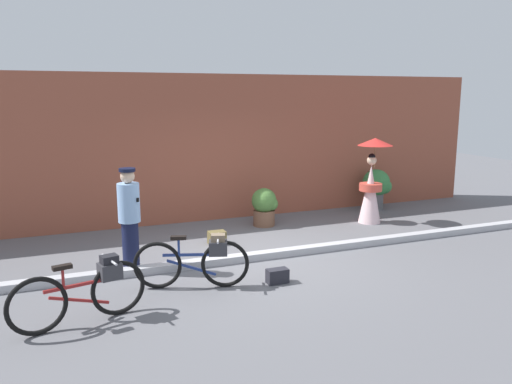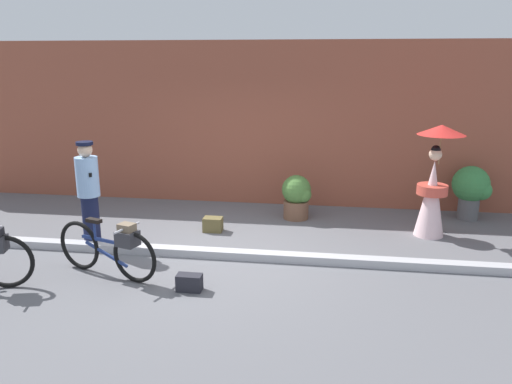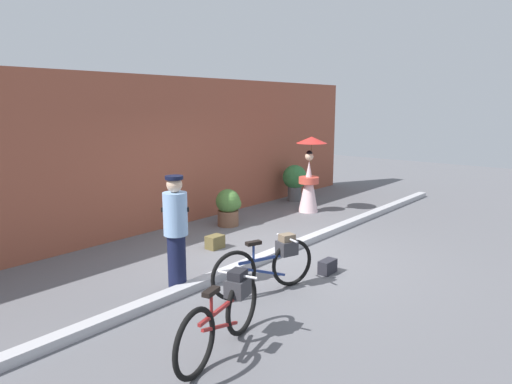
{
  "view_description": "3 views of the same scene",
  "coord_description": "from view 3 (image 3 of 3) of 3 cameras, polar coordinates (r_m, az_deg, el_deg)",
  "views": [
    {
      "loc": [
        -3.05,
        -7.68,
        2.75
      ],
      "look_at": [
        0.13,
        0.25,
        1.11
      ],
      "focal_mm": 35.88,
      "sensor_mm": 36.0,
      "label": 1
    },
    {
      "loc": [
        1.61,
        -6.8,
        2.85
      ],
      "look_at": [
        0.52,
        0.6,
        0.86
      ],
      "focal_mm": 35.44,
      "sensor_mm": 36.0,
      "label": 2
    },
    {
      "loc": [
        -6.11,
        -4.69,
        2.62
      ],
      "look_at": [
        -0.04,
        0.37,
        1.11
      ],
      "focal_mm": 32.56,
      "sensor_mm": 36.0,
      "label": 3
    }
  ],
  "objects": [
    {
      "name": "building_wall",
      "position": [
        9.99,
        -12.25,
        4.67
      ],
      "size": [
        14.0,
        0.4,
        3.19
      ],
      "primitive_type": "cube",
      "color": "brown",
      "rests_on": "ground_plane"
    },
    {
      "name": "ground_plane",
      "position": [
        8.14,
        2.17,
        -7.97
      ],
      "size": [
        30.0,
        30.0,
        0.0
      ],
      "primitive_type": "plane",
      "color": "slate"
    },
    {
      "name": "backpack_spare",
      "position": [
        8.59,
        -5.03,
        -6.1
      ],
      "size": [
        0.32,
        0.23,
        0.24
      ],
      "color": "brown",
      "rests_on": "ground_plane"
    },
    {
      "name": "potted_plant_small",
      "position": [
        12.7,
        4.87,
        1.53
      ],
      "size": [
        0.67,
        0.66,
        0.98
      ],
      "color": "#59595B",
      "rests_on": "ground_plane"
    },
    {
      "name": "backpack_on_pavement",
      "position": [
        7.44,
        8.81,
        -9.01
      ],
      "size": [
        0.32,
        0.17,
        0.21
      ],
      "color": "#26262D",
      "rests_on": "ground_plane"
    },
    {
      "name": "sidewalk_curb",
      "position": [
        8.12,
        2.18,
        -7.57
      ],
      "size": [
        14.0,
        0.2,
        0.12
      ],
      "primitive_type": "cube",
      "color": "#B2B2B7",
      "rests_on": "ground_plane"
    },
    {
      "name": "person_officer",
      "position": [
        6.61,
        -9.82,
        -4.63
      ],
      "size": [
        0.34,
        0.34,
        1.65
      ],
      "color": "#141938",
      "rests_on": "ground_plane"
    },
    {
      "name": "potted_plant_by_door",
      "position": [
        10.08,
        -3.38,
        -1.77
      ],
      "size": [
        0.54,
        0.53,
        0.81
      ],
      "color": "brown",
      "rests_on": "ground_plane"
    },
    {
      "name": "bicycle_near_officer",
      "position": [
        5.11,
        -3.94,
        -14.64
      ],
      "size": [
        1.64,
        0.56,
        0.8
      ],
      "color": "black",
      "rests_on": "ground_plane"
    },
    {
      "name": "bicycle_far_side",
      "position": [
        6.59,
        1.62,
        -8.7
      ],
      "size": [
        1.59,
        0.64,
        0.79
      ],
      "color": "black",
      "rests_on": "ground_plane"
    },
    {
      "name": "person_with_parasol",
      "position": [
        11.37,
        6.57,
        2.04
      ],
      "size": [
        0.75,
        0.75,
        1.84
      ],
      "color": "silver",
      "rests_on": "ground_plane"
    }
  ]
}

